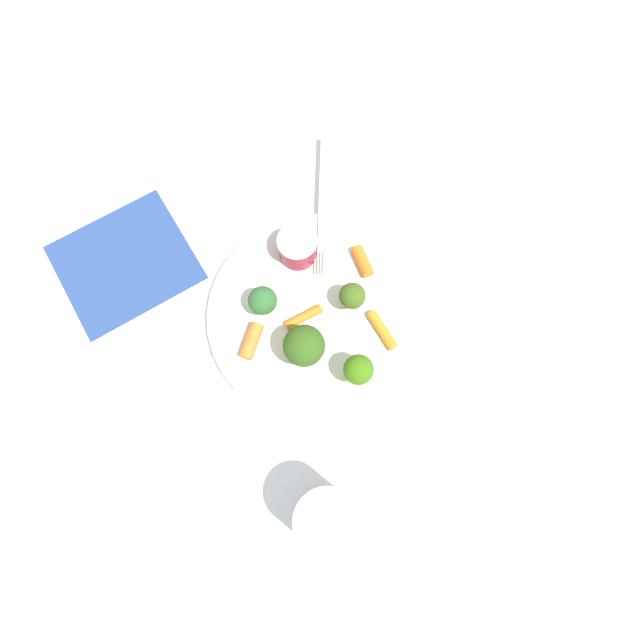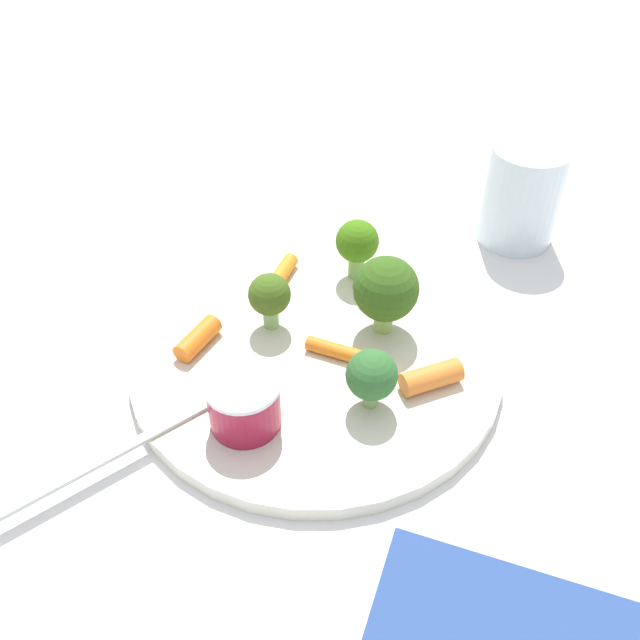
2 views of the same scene
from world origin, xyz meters
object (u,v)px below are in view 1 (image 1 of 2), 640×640
plate (318,315)px  carrot_stick_2 (382,330)px  broccoli_floret_2 (352,296)px  fork (321,205)px  carrot_stick_0 (363,261)px  carrot_stick_1 (304,317)px  broccoli_floret_3 (358,370)px  broccoli_floret_1 (263,301)px  napkin (125,262)px  sauce_cup (298,247)px  carrot_stick_3 (251,341)px  drinking_glass (327,521)px  broccoli_floret_0 (304,346)px

plate → carrot_stick_2: size_ratio=5.32×
broccoli_floret_2 → fork: (-0.07, -0.12, -0.03)m
broccoli_floret_2 → fork: broccoli_floret_2 is taller
carrot_stick_0 → carrot_stick_2: (0.05, 0.08, -0.00)m
carrot_stick_1 → broccoli_floret_3: bearing=85.7°
broccoli_floret_1 → napkin: bearing=-65.5°
sauce_cup → carrot_stick_3: size_ratio=1.15×
broccoli_floret_2 → carrot_stick_1: (0.05, -0.03, -0.02)m
broccoli_floret_2 → carrot_stick_1: bearing=-28.4°
napkin → broccoli_floret_3: bearing=107.3°
broccoli_floret_3 → carrot_stick_1: size_ratio=1.08×
carrot_stick_0 → carrot_stick_3: carrot_stick_3 is taller
broccoli_floret_3 → fork: size_ratio=0.33×
carrot_stick_2 → sauce_cup: bearing=-90.7°
broccoli_floret_1 → napkin: (0.08, -0.17, -0.04)m
broccoli_floret_3 → fork: 0.23m
drinking_glass → napkin: 0.39m
broccoli_floret_1 → broccoli_floret_3: broccoli_floret_3 is taller
broccoli_floret_3 → carrot_stick_2: broccoli_floret_3 is taller
carrot_stick_3 → fork: bearing=-159.4°
broccoli_floret_3 → napkin: broccoli_floret_3 is taller
broccoli_floret_3 → napkin: (0.10, -0.31, -0.04)m
broccoli_floret_1 → broccoli_floret_3: 0.14m
broccoli_floret_3 → broccoli_floret_2: bearing=-132.2°
carrot_stick_3 → fork: 0.20m
broccoli_floret_0 → drinking_glass: size_ratio=0.70×
sauce_cup → broccoli_floret_1: broccoli_floret_1 is taller
broccoli_floret_2 → carrot_stick_2: 0.05m
carrot_stick_2 → napkin: carrot_stick_2 is taller
broccoli_floret_1 → carrot_stick_0: 0.13m
carrot_stick_0 → sauce_cup: bearing=-55.0°
broccoli_floret_1 → plate: bearing=129.5°
carrot_stick_3 → fork: size_ratio=0.27×
carrot_stick_0 → carrot_stick_1: carrot_stick_0 is taller
broccoli_floret_0 → broccoli_floret_2: 0.08m
fork → plate: bearing=42.9°
sauce_cup → broccoli_floret_2: bearing=88.5°
plate → broccoli_floret_3: 0.10m
sauce_cup → carrot_stick_3: 0.13m
sauce_cup → carrot_stick_2: bearing=89.3°
carrot_stick_3 → napkin: 0.20m
carrot_stick_1 → napkin: size_ratio=0.30×
carrot_stick_2 → carrot_stick_1: bearing=-55.7°
broccoli_floret_0 → carrot_stick_2: (-0.08, 0.04, -0.03)m
napkin → broccoli_floret_2: bearing=122.5°
broccoli_floret_0 → napkin: 0.26m
carrot_stick_2 → carrot_stick_3: carrot_stick_3 is taller
plate → carrot_stick_2: carrot_stick_2 is taller
napkin → carrot_stick_1: bearing=115.6°
broccoli_floret_1 → broccoli_floret_2: same height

